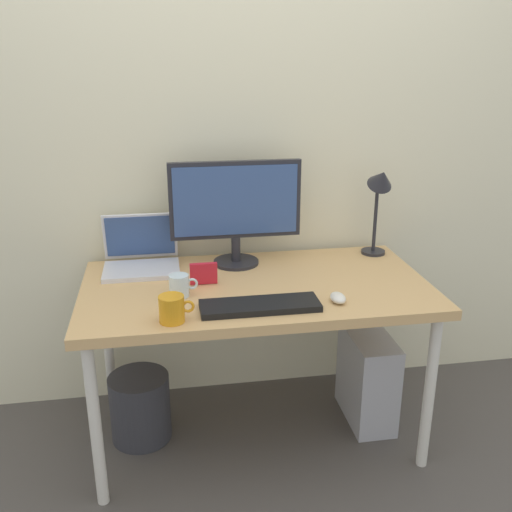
# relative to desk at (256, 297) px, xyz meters

# --- Properties ---
(ground_plane) EXTENTS (6.00, 6.00, 0.00)m
(ground_plane) POSITION_rel_desk_xyz_m (0.00, 0.00, -0.66)
(ground_plane) COLOR #4C4742
(back_wall) EXTENTS (4.40, 0.04, 2.60)m
(back_wall) POSITION_rel_desk_xyz_m (0.00, 0.44, 0.64)
(back_wall) COLOR beige
(back_wall) RESTS_ON ground_plane
(desk) EXTENTS (1.40, 0.76, 0.72)m
(desk) POSITION_rel_desk_xyz_m (0.00, 0.00, 0.00)
(desk) COLOR tan
(desk) RESTS_ON ground_plane
(monitor) EXTENTS (0.57, 0.20, 0.46)m
(monitor) POSITION_rel_desk_xyz_m (-0.05, 0.25, 0.32)
(monitor) COLOR #232328
(monitor) RESTS_ON desk
(laptop) EXTENTS (0.32, 0.26, 0.23)m
(laptop) POSITION_rel_desk_xyz_m (-0.46, 0.26, 0.12)
(laptop) COLOR silver
(laptop) RESTS_ON desk
(desk_lamp) EXTENTS (0.11, 0.16, 0.43)m
(desk_lamp) POSITION_rel_desk_xyz_m (0.60, 0.25, 0.36)
(desk_lamp) COLOR #232328
(desk_lamp) RESTS_ON desk
(keyboard) EXTENTS (0.44, 0.14, 0.02)m
(keyboard) POSITION_rel_desk_xyz_m (-0.03, -0.24, 0.07)
(keyboard) COLOR black
(keyboard) RESTS_ON desk
(mouse) EXTENTS (0.06, 0.09, 0.03)m
(mouse) POSITION_rel_desk_xyz_m (0.27, -0.23, 0.08)
(mouse) COLOR silver
(mouse) RESTS_ON desk
(coffee_mug) EXTENTS (0.12, 0.09, 0.10)m
(coffee_mug) POSITION_rel_desk_xyz_m (-0.34, -0.29, 0.11)
(coffee_mug) COLOR orange
(coffee_mug) RESTS_ON desk
(glass_cup) EXTENTS (0.11, 0.08, 0.09)m
(glass_cup) POSITION_rel_desk_xyz_m (-0.31, -0.07, 0.10)
(glass_cup) COLOR silver
(glass_cup) RESTS_ON desk
(photo_frame) EXTENTS (0.11, 0.02, 0.09)m
(photo_frame) POSITION_rel_desk_xyz_m (-0.21, 0.03, 0.11)
(photo_frame) COLOR red
(photo_frame) RESTS_ON desk
(computer_tower) EXTENTS (0.18, 0.36, 0.42)m
(computer_tower) POSITION_rel_desk_xyz_m (0.52, 0.03, -0.45)
(computer_tower) COLOR #B2B2B7
(computer_tower) RESTS_ON ground_plane
(wastebasket) EXTENTS (0.26, 0.26, 0.30)m
(wastebasket) POSITION_rel_desk_xyz_m (-0.50, 0.06, -0.51)
(wastebasket) COLOR #333338
(wastebasket) RESTS_ON ground_plane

